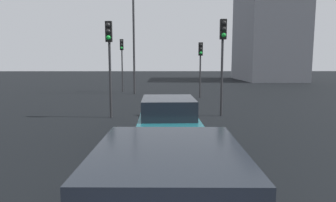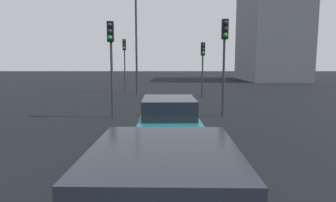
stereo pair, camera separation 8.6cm
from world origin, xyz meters
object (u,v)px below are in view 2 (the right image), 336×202
Objects in this scene: traffic_light_far_left at (111,49)px; traffic_light_near_left at (203,58)px; car_teal_lead at (169,121)px; traffic_light_far_right at (225,47)px; traffic_light_near_right at (124,54)px; street_lamp_kerbside at (136,31)px.

traffic_light_near_left is at bearing 147.88° from traffic_light_far_left.
traffic_light_far_right is at bearing -29.96° from car_teal_lead.
traffic_light_near_left is at bearing 52.65° from traffic_light_near_right.
car_teal_lead is 5.90m from traffic_light_far_right.
traffic_light_far_right is at bearing 95.23° from traffic_light_far_left.
traffic_light_far_right is at bearing -0.25° from traffic_light_near_left.
traffic_light_far_right reaches higher than traffic_light_near_left.
traffic_light_far_right is (-11.55, -6.25, 0.04)m from traffic_light_near_right.
street_lamp_kerbside is (10.10, -0.09, 1.79)m from traffic_light_far_left.
traffic_light_near_right is at bearing -172.79° from traffic_light_far_left.
street_lamp_kerbside is at bearing -120.92° from traffic_light_near_left.
traffic_light_far_left reaches higher than traffic_light_near_left.
traffic_light_near_right is at bearing -128.05° from traffic_light_near_left.
traffic_light_far_right is at bearing -152.73° from street_lamp_kerbside.
traffic_light_far_left is (-7.37, 4.97, 0.32)m from traffic_light_near_left.
traffic_light_far_left is 0.97× the size of traffic_light_far_right.
street_lamp_kerbside is at bearing -156.82° from traffic_light_far_right.
traffic_light_near_left is at bearing -12.87° from car_teal_lead.
traffic_light_far_left is 0.51× the size of street_lamp_kerbside.
traffic_light_near_right is 1.02× the size of traffic_light_far_left.
street_lamp_kerbside reaches higher than traffic_light_near_left.
street_lamp_kerbside reaches higher than traffic_light_far_right.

